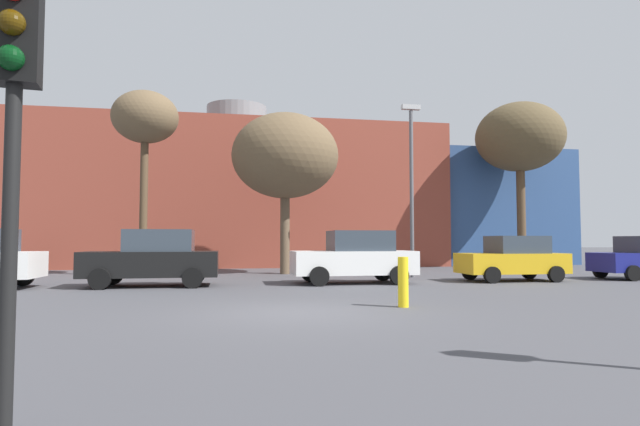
{
  "coord_description": "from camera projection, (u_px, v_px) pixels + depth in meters",
  "views": [
    {
      "loc": [
        -1.55,
        -11.02,
        1.51
      ],
      "look_at": [
        2.0,
        8.67,
        2.59
      ],
      "focal_mm": 29.26,
      "sensor_mm": 36.0,
      "label": 1
    }
  ],
  "objects": [
    {
      "name": "building_backdrop",
      "position": [
        236.0,
        202.0,
        34.9
      ],
      "size": [
        43.12,
        12.54,
        10.56
      ],
      "color": "brown",
      "rests_on": "ground_plane"
    },
    {
      "name": "parked_car_3",
      "position": [
        513.0,
        259.0,
        19.68
      ],
      "size": [
        3.93,
        1.93,
        1.7
      ],
      "rotation": [
        0.0,
        0.0,
        3.14
      ],
      "color": "gold",
      "rests_on": "ground_plane"
    },
    {
      "name": "parked_car_1",
      "position": [
        154.0,
        258.0,
        17.37
      ],
      "size": [
        4.36,
        2.14,
        1.89
      ],
      "rotation": [
        0.0,
        0.0,
        3.14
      ],
      "color": "black",
      "rests_on": "ground_plane"
    },
    {
      "name": "bare_tree_2",
      "position": [
        145.0,
        120.0,
        22.52
      ],
      "size": [
        2.82,
        2.82,
        8.0
      ],
      "color": "brown",
      "rests_on": "ground_plane"
    },
    {
      "name": "street_lamp",
      "position": [
        412.0,
        178.0,
        21.91
      ],
      "size": [
        0.8,
        0.24,
        7.28
      ],
      "color": "#59595E",
      "rests_on": "ground_plane"
    },
    {
      "name": "bollard_yellow_0",
      "position": [
        403.0,
        282.0,
        11.91
      ],
      "size": [
        0.24,
        0.24,
        1.15
      ],
      "primitive_type": "cylinder",
      "color": "yellow",
      "rests_on": "ground_plane"
    },
    {
      "name": "parked_car_2",
      "position": [
        355.0,
        257.0,
        18.59
      ],
      "size": [
        4.33,
        2.12,
        1.88
      ],
      "rotation": [
        0.0,
        0.0,
        3.14
      ],
      "color": "white",
      "rests_on": "ground_plane"
    },
    {
      "name": "ground_plane",
      "position": [
        300.0,
        312.0,
        11.02
      ],
      "size": [
        200.0,
        200.0,
        0.0
      ],
      "primitive_type": "plane",
      "color": "#47474C"
    },
    {
      "name": "bare_tree_1",
      "position": [
        520.0,
        138.0,
        29.79
      ],
      "size": [
        4.93,
        4.93,
        9.43
      ],
      "color": "brown",
      "rests_on": "ground_plane"
    },
    {
      "name": "bare_tree_0",
      "position": [
        285.0,
        156.0,
        24.16
      ],
      "size": [
        4.94,
        4.94,
        7.44
      ],
      "color": "brown",
      "rests_on": "ground_plane"
    },
    {
      "name": "traffic_light_near_left",
      "position": [
        14.0,
        92.0,
        4.12
      ],
      "size": [
        0.39,
        0.38,
        3.65
      ],
      "rotation": [
        0.0,
        0.0,
        -1.44
      ],
      "color": "black",
      "rests_on": "ground_plane"
    }
  ]
}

